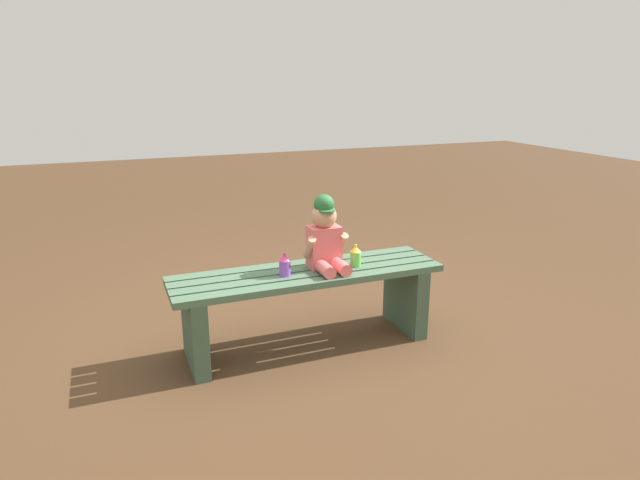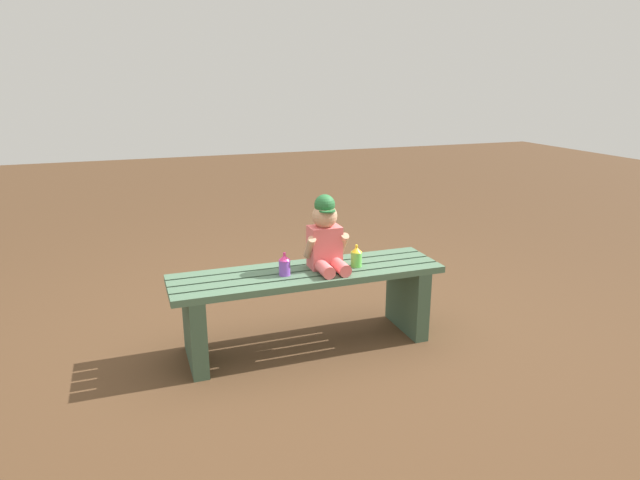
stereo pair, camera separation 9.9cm
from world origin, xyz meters
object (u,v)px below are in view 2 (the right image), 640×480
at_px(child_figure, 326,237).
at_px(sippy_cup_left, 285,265).
at_px(park_bench, 308,296).
at_px(sippy_cup_right, 356,256).

xyz_separation_m(child_figure, sippy_cup_left, (-0.24, -0.03, -0.12)).
height_order(park_bench, sippy_cup_left, sippy_cup_left).
distance_m(park_bench, sippy_cup_right, 0.34).
relative_size(park_bench, child_figure, 3.63).
relative_size(park_bench, sippy_cup_left, 11.87).
bearing_deg(park_bench, sippy_cup_right, -5.68).
distance_m(park_bench, child_figure, 0.34).
bearing_deg(sippy_cup_left, child_figure, 8.06).
bearing_deg(child_figure, park_bench, -176.15).
relative_size(child_figure, sippy_cup_right, 3.26).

